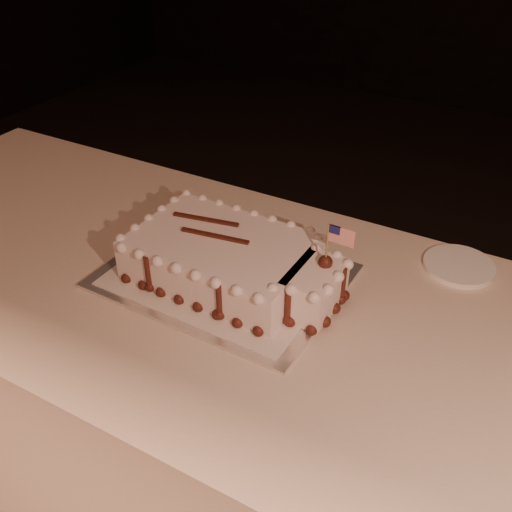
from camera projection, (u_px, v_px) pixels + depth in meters
The scene contains 5 objects.
banquet_table at pixel (281, 431), 1.35m from camera, with size 2.40×0.80×0.75m, color beige.
cake_board at pixel (224, 276), 1.22m from camera, with size 0.49×0.37×0.01m, color silver.
doily at pixel (223, 274), 1.22m from camera, with size 0.44×0.33×0.00m, color silver.
sheet_cake at pixel (233, 261), 1.18m from camera, with size 0.47×0.28×0.19m.
side_plate at pixel (459, 266), 1.25m from camera, with size 0.15×0.15×0.01m, color white.
Camera 1 is at (0.37, -0.19, 1.49)m, focal length 40.00 mm.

